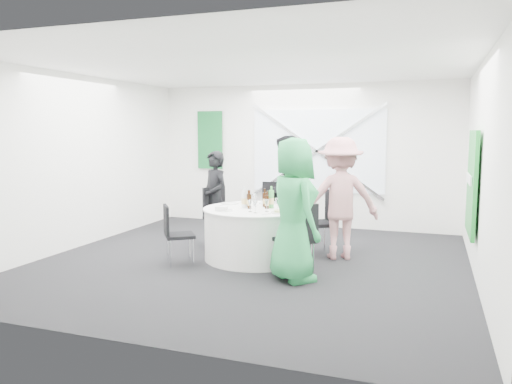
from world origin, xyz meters
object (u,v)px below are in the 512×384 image
(chair_back_left, at_px, (218,212))
(chair_front_left, at_px, (174,230))
(banquet_table, at_px, (256,233))
(chair_back_right, at_px, (324,217))
(person_woman_green, at_px, (294,210))
(green_water_bottle, at_px, (271,199))
(clear_water_bottle, at_px, (244,200))
(chair_back, at_px, (273,207))
(person_man_back, at_px, (286,191))
(person_woman_pink, at_px, (340,198))
(chair_front_right, at_px, (299,234))
(person_man_back_left, at_px, (215,198))

(chair_back_left, xyz_separation_m, chair_front_left, (-0.10, -1.31, -0.07))
(banquet_table, distance_m, chair_back_right, 1.11)
(person_woman_green, bearing_deg, green_water_bottle, -10.95)
(chair_front_left, bearing_deg, clear_water_bottle, -85.77)
(chair_back, bearing_deg, green_water_bottle, -78.74)
(person_man_back, distance_m, person_woman_pink, 1.16)
(person_woman_green, bearing_deg, person_man_back, -24.36)
(person_woman_pink, height_order, green_water_bottle, person_woman_pink)
(chair_back_left, xyz_separation_m, chair_front_right, (1.71, -1.27, -0.01))
(chair_front_left, distance_m, green_water_bottle, 1.48)
(person_man_back_left, distance_m, person_woman_green, 2.30)
(person_man_back, bearing_deg, chair_back_right, 69.34)
(chair_front_right, xyz_separation_m, green_water_bottle, (-0.62, 0.76, 0.33))
(chair_back_left, bearing_deg, chair_front_left, -150.13)
(chair_back_right, bearing_deg, banquet_table, -90.00)
(chair_back, height_order, chair_front_left, chair_back)
(banquet_table, bearing_deg, person_man_back, 81.57)
(chair_back_right, bearing_deg, person_man_back, -154.05)
(chair_back_left, bearing_deg, chair_back, -20.40)
(chair_front_left, height_order, person_woman_green, person_woman_green)
(chair_front_right, bearing_deg, person_man_back_left, -87.18)
(chair_back_right, bearing_deg, person_woman_green, -38.46)
(chair_front_left, bearing_deg, person_woman_pink, -97.76)
(person_woman_green, distance_m, green_water_bottle, 1.10)
(chair_back_left, xyz_separation_m, person_man_back_left, (-0.08, 0.04, 0.21))
(chair_back, bearing_deg, person_woman_pink, -33.89)
(person_man_back, distance_m, green_water_bottle, 0.95)
(chair_back_left, bearing_deg, banquet_table, -90.00)
(chair_back, xyz_separation_m, chair_back_right, (0.99, -0.53, -0.03))
(chair_back_right, xyz_separation_m, person_woman_green, (-0.09, -1.47, 0.33))
(person_man_back_left, bearing_deg, clear_water_bottle, -6.95)
(chair_front_left, bearing_deg, chair_back_right, -90.70)
(chair_front_left, height_order, person_woman_pink, person_woman_pink)
(person_man_back_left, distance_m, person_man_back, 1.18)
(banquet_table, distance_m, person_man_back_left, 1.21)
(person_man_back_left, xyz_separation_m, person_woman_green, (1.75, -1.49, 0.12))
(person_woman_green, bearing_deg, person_woman_pink, -58.79)
(chair_back_left, height_order, chair_front_right, chair_back_left)
(person_man_back, xyz_separation_m, clear_water_bottle, (-0.33, -1.07, -0.03))
(chair_back_right, bearing_deg, clear_water_bottle, -93.36)
(banquet_table, distance_m, chair_front_right, 1.09)
(banquet_table, relative_size, chair_back_left, 1.61)
(chair_front_left, relative_size, person_woman_pink, 0.48)
(chair_front_right, height_order, clear_water_bottle, clear_water_bottle)
(chair_back, relative_size, person_woman_green, 0.57)
(chair_back, height_order, person_man_back, person_man_back)
(chair_back_left, xyz_separation_m, person_woman_pink, (2.04, -0.14, 0.33))
(chair_front_right, height_order, person_woman_green, person_woman_green)
(chair_back_left, height_order, person_woman_green, person_woman_green)
(person_man_back_left, xyz_separation_m, green_water_bottle, (1.16, -0.55, 0.11))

